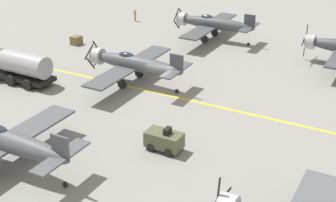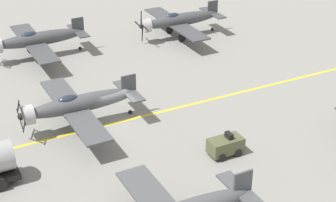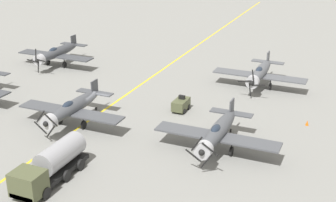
# 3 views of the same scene
# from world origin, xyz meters

# --- Properties ---
(ground_plane) EXTENTS (400.00, 400.00, 0.00)m
(ground_plane) POSITION_xyz_m (0.00, 0.00, 0.00)
(ground_plane) COLOR gray
(taxiway_stripe) EXTENTS (0.30, 160.00, 0.01)m
(taxiway_stripe) POSITION_xyz_m (0.00, 0.00, 0.00)
(taxiway_stripe) COLOR yellow
(taxiway_stripe) RESTS_ON ground
(airplane_mid_center) EXTENTS (12.00, 9.98, 3.65)m
(airplane_mid_center) POSITION_xyz_m (0.86, 3.02, 2.01)
(airplane_mid_center) COLOR #494C51
(airplane_mid_center) RESTS_ON ground
(airplane_mid_right) EXTENTS (12.00, 9.98, 3.65)m
(airplane_mid_right) POSITION_xyz_m (16.58, 1.94, 2.01)
(airplane_mid_right) COLOR #414449
(airplane_mid_right) RESTS_ON ground
(airplane_mid_left) EXTENTS (12.00, 9.98, 3.65)m
(airplane_mid_left) POSITION_xyz_m (-15.11, 2.50, 2.01)
(airplane_mid_left) COLOR #4D5055
(airplane_mid_left) RESTS_ON ground
(fuel_tanker) EXTENTS (2.68, 8.00, 2.98)m
(fuel_tanker) POSITION_xyz_m (-3.91, 13.22, 1.51)
(fuel_tanker) COLOR black
(fuel_tanker) RESTS_ON ground
(tow_tractor) EXTENTS (1.57, 2.60, 1.79)m
(tow_tractor) POSITION_xyz_m (-8.22, -5.29, 0.79)
(tow_tractor) COLOR #515638
(tow_tractor) RESTS_ON ground
(ground_crew_walking) EXTENTS (0.35, 0.35, 1.62)m
(ground_crew_walking) POSITION_xyz_m (19.20, 14.49, 0.88)
(ground_crew_walking) COLOR tan
(ground_crew_walking) RESTS_ON ground
(supply_crate_by_tanker) EXTENTS (1.29, 1.12, 0.99)m
(supply_crate_by_tanker) POSITION_xyz_m (7.43, 15.11, 0.49)
(supply_crate_by_tanker) COLOR brown
(supply_crate_by_tanker) RESTS_ON ground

